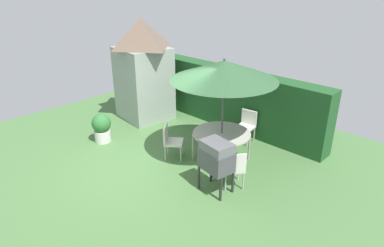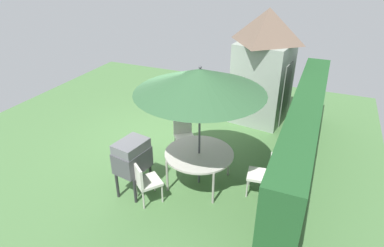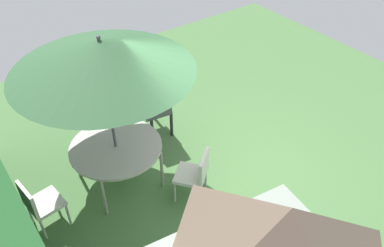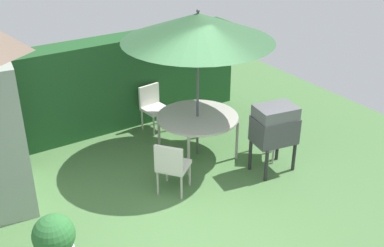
{
  "view_description": "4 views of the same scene",
  "coord_description": "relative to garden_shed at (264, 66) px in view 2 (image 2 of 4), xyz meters",
  "views": [
    {
      "loc": [
        5.96,
        -4.47,
        4.41
      ],
      "look_at": [
        0.73,
        1.0,
        1.07
      ],
      "focal_mm": 31.76,
      "sensor_mm": 36.0,
      "label": 1
    },
    {
      "loc": [
        6.54,
        3.7,
        4.49
      ],
      "look_at": [
        0.23,
        1.02,
        0.87
      ],
      "focal_mm": 30.46,
      "sensor_mm": 36.0,
      "label": 2
    },
    {
      "loc": [
        -3.3,
        3.4,
        4.97
      ],
      "look_at": [
        0.44,
        0.66,
        1.27
      ],
      "focal_mm": 37.67,
      "sensor_mm": 36.0,
      "label": 3
    },
    {
      "loc": [
        -3.0,
        -4.76,
        4.43
      ],
      "look_at": [
        0.72,
        1.03,
        0.99
      ],
      "focal_mm": 44.7,
      "sensor_mm": 36.0,
      "label": 4
    }
  ],
  "objects": [
    {
      "name": "chair_far_side",
      "position": [
        3.49,
        0.84,
        -1.12
      ],
      "size": [
        0.52,
        0.52,
        0.9
      ],
      "color": "silver",
      "rests_on": "ground"
    },
    {
      "name": "potted_plant_by_shed",
      "position": [
        0.54,
        -2.02,
        -1.2
      ],
      "size": [
        0.53,
        0.53,
        0.83
      ],
      "color": "silver",
      "rests_on": "ground"
    },
    {
      "name": "patio_umbrella",
      "position": [
        3.66,
        -0.5,
        0.72
      ],
      "size": [
        2.55,
        2.55,
        2.66
      ],
      "color": "#4C4C51",
      "rests_on": "ground"
    },
    {
      "name": "ground_plane",
      "position": [
        2.46,
        -2.09,
        -1.64
      ],
      "size": [
        11.0,
        11.0,
        0.0
      ],
      "primitive_type": "plane",
      "color": "#47703D"
    },
    {
      "name": "hedge_backdrop",
      "position": [
        2.46,
        1.41,
        -0.74
      ],
      "size": [
        6.29,
        0.6,
        1.82
      ],
      "color": "#1E4C23",
      "rests_on": "ground"
    },
    {
      "name": "chair_near_shed",
      "position": [
        4.64,
        -1.27,
        -1.12
      ],
      "size": [
        0.65,
        0.65,
        0.9
      ],
      "color": "silver",
      "rests_on": "ground"
    },
    {
      "name": "bbq_grill",
      "position": [
        4.44,
        -1.65,
        -0.8
      ],
      "size": [
        0.77,
        0.61,
        1.2
      ],
      "color": "#47474C",
      "rests_on": "ground"
    },
    {
      "name": "patio_table",
      "position": [
        3.66,
        -0.5,
        -0.93
      ],
      "size": [
        1.46,
        1.46,
        0.77
      ],
      "color": "#B2ADA3",
      "rests_on": "ground"
    },
    {
      "name": "chair_toward_hedge",
      "position": [
        2.64,
        -1.32,
        -1.12
      ],
      "size": [
        0.65,
        0.65,
        0.9
      ],
      "color": "silver",
      "rests_on": "ground"
    },
    {
      "name": "garden_shed",
      "position": [
        0.0,
        0.0,
        0.0
      ],
      "size": [
        1.79,
        1.7,
        3.22
      ],
      "color": "gray",
      "rests_on": "ground"
    }
  ]
}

